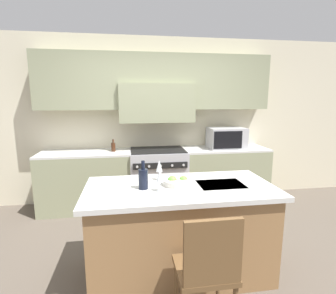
{
  "coord_description": "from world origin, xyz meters",
  "views": [
    {
      "loc": [
        -0.46,
        -2.36,
        1.72
      ],
      "look_at": [
        0.01,
        0.68,
        1.15
      ],
      "focal_mm": 28.0,
      "sensor_mm": 36.0,
      "label": 1
    }
  ],
  "objects": [
    {
      "name": "fruit_bowl",
      "position": [
        0.0,
        0.02,
        0.93
      ],
      "size": [
        0.29,
        0.29,
        0.09
      ],
      "color": "silver",
      "rests_on": "kitchen_island"
    },
    {
      "name": "back_cabinetry",
      "position": [
        0.0,
        1.95,
        1.6
      ],
      "size": [
        10.0,
        0.46,
        2.7
      ],
      "color": "beige",
      "rests_on": "ground_plane"
    },
    {
      "name": "island_chair",
      "position": [
        0.07,
        -0.76,
        0.54
      ],
      "size": [
        0.42,
        0.4,
        0.95
      ],
      "color": "brown",
      "rests_on": "ground_plane"
    },
    {
      "name": "wine_bottle",
      "position": [
        -0.33,
        -0.04,
        1.0
      ],
      "size": [
        0.09,
        0.09,
        0.27
      ],
      "color": "black",
      "rests_on": "kitchen_island"
    },
    {
      "name": "range_stove",
      "position": [
        0.0,
        1.68,
        0.46
      ],
      "size": [
        0.88,
        0.7,
        0.92
      ],
      "color": "#B7B7BC",
      "rests_on": "ground_plane"
    },
    {
      "name": "kitchen_island",
      "position": [
        0.02,
        -0.03,
        0.45
      ],
      "size": [
        1.8,
        0.87,
        0.9
      ],
      "color": "olive",
      "rests_on": "ground_plane"
    },
    {
      "name": "oil_bottle_on_counter",
      "position": [
        -0.69,
        1.69,
        0.98
      ],
      "size": [
        0.06,
        0.06,
        0.19
      ],
      "color": "#422314",
      "rests_on": "back_counter"
    },
    {
      "name": "wine_glass_far",
      "position": [
        -0.16,
        0.2,
        1.04
      ],
      "size": [
        0.07,
        0.07,
        0.21
      ],
      "color": "white",
      "rests_on": "kitchen_island"
    },
    {
      "name": "wine_glass_near",
      "position": [
        -0.19,
        -0.13,
        1.04
      ],
      "size": [
        0.07,
        0.07,
        0.21
      ],
      "color": "white",
      "rests_on": "kitchen_island"
    },
    {
      "name": "ground_plane",
      "position": [
        0.0,
        0.0,
        0.0
      ],
      "size": [
        10.0,
        10.0,
        0.0
      ],
      "primitive_type": "plane",
      "color": "brown"
    },
    {
      "name": "microwave",
      "position": [
        1.14,
        1.7,
        1.08
      ],
      "size": [
        0.59,
        0.42,
        0.34
      ],
      "color": "#B7B7BC",
      "rests_on": "back_counter"
    },
    {
      "name": "back_counter",
      "position": [
        -0.0,
        1.7,
        0.46
      ],
      "size": [
        3.62,
        0.62,
        0.91
      ],
      "color": "gray",
      "rests_on": "ground_plane"
    }
  ]
}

